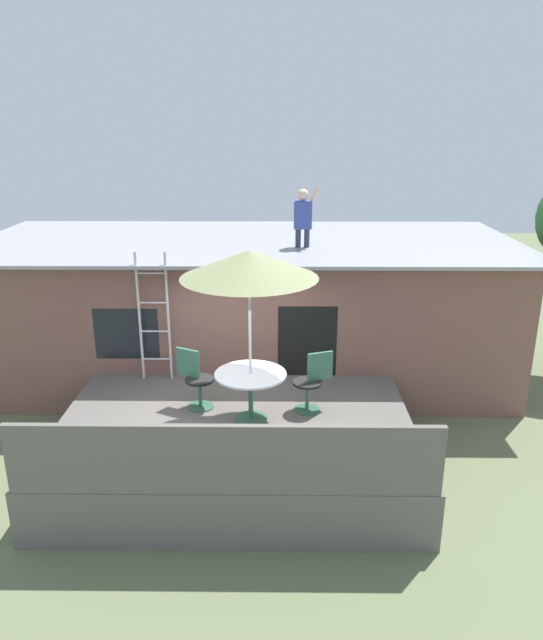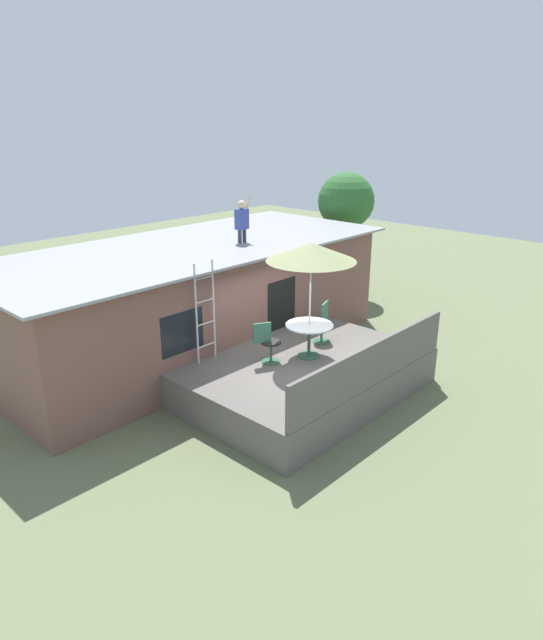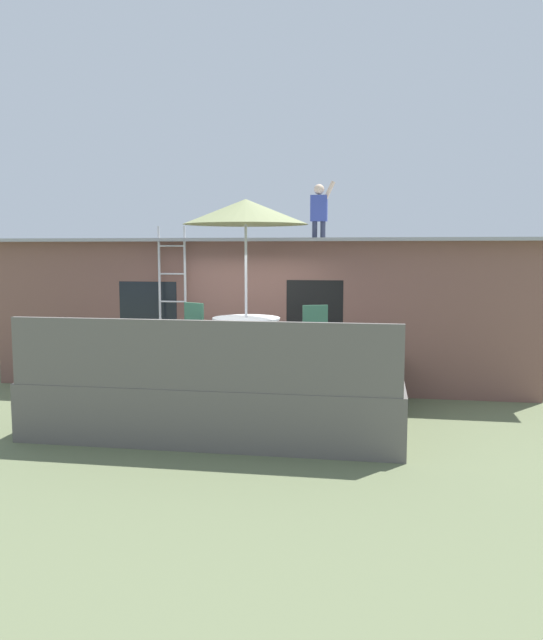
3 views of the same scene
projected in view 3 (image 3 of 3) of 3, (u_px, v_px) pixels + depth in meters
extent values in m
plane|color=#66704C|center=(233.00, 415.00, 9.94)|extent=(40.00, 40.00, 0.00)
cube|color=brown|center=(271.00, 308.00, 13.31)|extent=(10.00, 4.00, 2.73)
cube|color=#99999E|center=(271.00, 241.00, 13.16)|extent=(10.50, 4.50, 0.06)
cube|color=black|center=(148.00, 306.00, 11.66)|extent=(1.10, 0.03, 0.90)
cube|color=black|center=(314.00, 337.00, 11.21)|extent=(1.00, 0.03, 2.00)
cube|color=#605B56|center=(232.00, 390.00, 9.89)|extent=(5.19, 3.79, 0.80)
cube|color=#605B56|center=(199.00, 356.00, 7.99)|extent=(5.09, 0.08, 0.90)
cylinder|color=#33664C|center=(246.00, 364.00, 9.78)|extent=(0.48, 0.48, 0.03)
cylinder|color=#33664C|center=(246.00, 342.00, 9.74)|extent=(0.07, 0.07, 0.71)
cylinder|color=silver|center=(246.00, 319.00, 9.71)|extent=(1.04, 1.04, 0.03)
cylinder|color=silver|center=(246.00, 288.00, 9.65)|extent=(0.04, 0.04, 2.40)
cone|color=#8C9360|center=(246.00, 212.00, 9.53)|extent=(1.90, 1.90, 0.38)
cylinder|color=silver|center=(160.00, 288.00, 11.43)|extent=(0.04, 0.04, 2.20)
cylinder|color=silver|center=(185.00, 288.00, 11.35)|extent=(0.04, 0.04, 2.20)
cylinder|color=silver|center=(173.00, 329.00, 11.48)|extent=(0.48, 0.03, 0.03)
cylinder|color=silver|center=(173.00, 302.00, 11.42)|extent=(0.48, 0.03, 0.03)
cylinder|color=silver|center=(172.00, 274.00, 11.37)|extent=(0.48, 0.03, 0.03)
cylinder|color=silver|center=(172.00, 246.00, 11.31)|extent=(0.48, 0.03, 0.03)
cylinder|color=#33384C|center=(315.00, 230.00, 12.29)|extent=(0.10, 0.10, 0.34)
cylinder|color=#33384C|center=(323.00, 230.00, 12.27)|extent=(0.10, 0.10, 0.34)
cube|color=#384799|center=(319.00, 208.00, 12.23)|extent=(0.32, 0.20, 0.50)
sphere|color=beige|center=(319.00, 189.00, 12.19)|extent=(0.20, 0.20, 0.20)
cylinder|color=beige|center=(328.00, 192.00, 12.17)|extent=(0.26, 0.08, 0.44)
cylinder|color=#33664C|center=(204.00, 359.00, 10.31)|extent=(0.40, 0.40, 0.02)
cylinder|color=#33664C|center=(203.00, 346.00, 10.28)|extent=(0.06, 0.06, 0.44)
cylinder|color=black|center=(203.00, 332.00, 10.26)|extent=(0.44, 0.44, 0.04)
cube|color=#33664C|center=(194.00, 316.00, 10.35)|extent=(0.38, 0.22, 0.44)
cylinder|color=#33664C|center=(303.00, 363.00, 9.95)|extent=(0.40, 0.40, 0.02)
cylinder|color=#33664C|center=(303.00, 349.00, 9.93)|extent=(0.06, 0.06, 0.44)
cylinder|color=black|center=(303.00, 335.00, 9.90)|extent=(0.44, 0.44, 0.04)
cube|color=#33664C|center=(315.00, 319.00, 9.91)|extent=(0.39, 0.18, 0.44)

